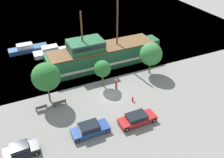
% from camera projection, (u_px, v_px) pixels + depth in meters
% --- Properties ---
extents(ground_plane, '(160.00, 160.00, 0.00)m').
position_uv_depth(ground_plane, '(110.00, 94.00, 37.55)').
color(ground_plane, gray).
extents(water_surface, '(80.00, 80.00, 0.00)m').
position_uv_depth(water_surface, '(46.00, 10.00, 70.87)').
color(water_surface, slate).
rests_on(water_surface, ground).
extents(pirate_ship, '(20.83, 5.04, 11.41)m').
position_uv_depth(pirate_ship, '(101.00, 54.00, 43.90)').
color(pirate_ship, '#1E5633').
rests_on(pirate_ship, water_surface).
extents(moored_boat_dockside, '(7.41, 2.24, 1.73)m').
position_uv_depth(moored_boat_dockside, '(52.00, 51.00, 47.93)').
color(moored_boat_dockside, silver).
rests_on(moored_boat_dockside, water_surface).
extents(moored_boat_outer, '(7.40, 2.06, 1.63)m').
position_uv_depth(moored_boat_outer, '(27.00, 49.00, 48.94)').
color(moored_boat_outer, navy).
rests_on(moored_boat_outer, water_surface).
extents(parked_car_curb_front, '(3.82, 1.82, 1.56)m').
position_uv_depth(parked_car_curb_front, '(21.00, 150.00, 27.67)').
color(parked_car_curb_front, black).
rests_on(parked_car_curb_front, ground_plane).
extents(parked_car_curb_mid, '(4.95, 1.98, 1.39)m').
position_uv_depth(parked_car_curb_mid, '(137.00, 119.00, 32.04)').
color(parked_car_curb_mid, '#B21E1E').
rests_on(parked_car_curb_mid, ground_plane).
extents(parked_car_curb_rear, '(4.69, 1.99, 1.43)m').
position_uv_depth(parked_car_curb_rear, '(90.00, 129.00, 30.50)').
color(parked_car_curb_rear, navy).
rests_on(parked_car_curb_rear, ground_plane).
extents(fire_hydrant, '(0.42, 0.25, 0.76)m').
position_uv_depth(fire_hydrant, '(133.00, 99.00, 35.94)').
color(fire_hydrant, red).
rests_on(fire_hydrant, ground_plane).
extents(bench_promenade_east, '(1.82, 0.45, 0.85)m').
position_uv_depth(bench_promenade_east, '(60.00, 103.00, 35.15)').
color(bench_promenade_east, '#4C4742').
rests_on(bench_promenade_east, ground_plane).
extents(bench_promenade_west, '(1.56, 0.45, 0.85)m').
position_uv_depth(bench_promenade_west, '(41.00, 108.00, 34.26)').
color(bench_promenade_west, '#4C4742').
rests_on(bench_promenade_west, ground_plane).
extents(pedestrian_walking_near, '(0.32, 0.32, 1.75)m').
position_uv_depth(pedestrian_walking_near, '(116.00, 84.00, 38.20)').
color(pedestrian_walking_near, '#232838').
rests_on(pedestrian_walking_near, ground_plane).
extents(tree_row_east, '(3.97, 3.97, 6.13)m').
position_uv_depth(tree_row_east, '(46.00, 77.00, 33.94)').
color(tree_row_east, brown).
rests_on(tree_row_east, ground_plane).
extents(tree_row_mideast, '(2.57, 2.57, 4.44)m').
position_uv_depth(tree_row_mideast, '(102.00, 69.00, 37.64)').
color(tree_row_mideast, brown).
rests_on(tree_row_mideast, ground_plane).
extents(tree_row_midwest, '(3.72, 3.72, 5.43)m').
position_uv_depth(tree_row_midwest, '(151.00, 54.00, 40.64)').
color(tree_row_midwest, brown).
rests_on(tree_row_midwest, ground_plane).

